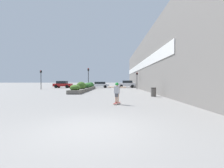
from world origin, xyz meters
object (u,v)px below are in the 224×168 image
object	(u,v)px
skateboarder	(117,90)
skateboard	(117,103)
traffic_light_left	(88,75)
car_leftmost	(100,85)
car_center_left	(127,84)
car_rightmost	(170,85)
traffic_light_right	(137,78)
traffic_light_far_left	(41,76)
trash_bin	(153,92)
car_center_right	(63,84)

from	to	relation	value
skateboarder	skateboard	bearing A→B (deg)	-70.94
traffic_light_left	skateboard	bearing A→B (deg)	-74.47
car_leftmost	car_center_left	distance (m)	6.23
car_leftmost	car_rightmost	world-z (taller)	car_rightmost
traffic_light_right	traffic_light_far_left	world-z (taller)	traffic_light_far_left
car_rightmost	traffic_light_right	bearing A→B (deg)	115.47
skateboard	trash_bin	distance (m)	6.09
car_leftmost	car_center_right	distance (m)	8.23
car_center_left	traffic_light_far_left	bearing A→B (deg)	114.00
skateboard	traffic_light_far_left	world-z (taller)	traffic_light_far_left
skateboard	car_center_left	distance (m)	24.97
trash_bin	car_center_right	world-z (taller)	car_center_right
traffic_light_far_left	skateboard	bearing A→B (deg)	-52.25
trash_bin	traffic_light_far_left	bearing A→B (deg)	143.64
traffic_light_left	traffic_light_far_left	xyz separation A→B (m)	(-8.67, -0.19, -0.23)
trash_bin	car_rightmost	xyz separation A→B (m)	(7.68, 16.71, 0.33)
car_leftmost	car_rightmost	xyz separation A→B (m)	(14.76, -2.16, 0.04)
car_center_right	skateboarder	bearing A→B (deg)	26.44
car_rightmost	traffic_light_left	world-z (taller)	traffic_light_left
skateboard	traffic_light_left	bearing A→B (deg)	131.72
car_center_left	car_rightmost	world-z (taller)	car_center_left
skateboarder	car_center_left	distance (m)	24.96
skateboarder	car_rightmost	xyz separation A→B (m)	(11.29, 21.61, -0.12)
car_center_left	car_center_right	size ratio (longest dim) A/B	1.01
skateboard	car_center_right	size ratio (longest dim) A/B	0.20
skateboarder	traffic_light_far_left	xyz separation A→B (m)	(-13.60, 17.57, 1.47)
skateboard	car_rightmost	size ratio (longest dim) A/B	0.18
car_rightmost	trash_bin	bearing A→B (deg)	155.31
car_leftmost	traffic_light_far_left	world-z (taller)	traffic_light_far_left
car_center_right	traffic_light_right	bearing A→B (deg)	71.14
skateboarder	traffic_light_far_left	distance (m)	22.27
traffic_light_left	traffic_light_far_left	distance (m)	8.68
skateboard	skateboarder	distance (m)	0.81
trash_bin	car_center_left	xyz separation A→B (m)	(-0.94, 19.92, 0.43)
car_center_left	car_leftmost	bearing A→B (deg)	99.72
skateboarder	traffic_light_right	size ratio (longest dim) A/B	0.42
traffic_light_far_left	trash_bin	bearing A→B (deg)	-36.36
car_center_left	traffic_light_left	size ratio (longest dim) A/B	1.03
skateboarder	traffic_light_right	xyz separation A→B (m)	(4.02, 18.14, 1.24)
car_leftmost	traffic_light_left	distance (m)	6.46
car_center_left	traffic_light_far_left	xyz separation A→B (m)	(-16.27, -7.24, 1.50)
trash_bin	car_leftmost	xyz separation A→B (m)	(-7.08, 18.87, 0.29)
car_leftmost	traffic_light_far_left	xyz separation A→B (m)	(-10.14, -6.19, 1.64)
car_center_right	car_leftmost	bearing A→B (deg)	91.78
skateboarder	car_center_right	world-z (taller)	car_center_right
skateboard	car_leftmost	size ratio (longest dim) A/B	0.18
skateboard	traffic_light_right	bearing A→B (deg)	103.70
skateboard	traffic_light_left	world-z (taller)	traffic_light_left
skateboard	skateboarder	bearing A→B (deg)	109.06
skateboard	skateboarder	world-z (taller)	skateboarder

